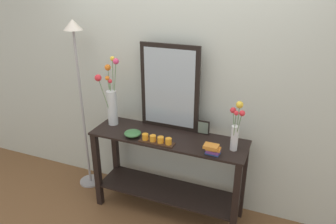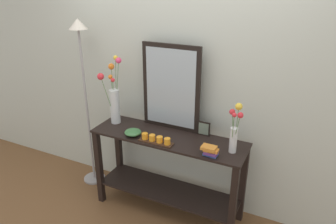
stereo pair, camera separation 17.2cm
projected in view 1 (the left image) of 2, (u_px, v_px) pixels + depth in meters
The scene contains 11 objects.
ground_plane at pixel (168, 210), 3.23m from camera, with size 7.00×6.00×0.02m, color brown.
wall_back at pixel (181, 72), 2.98m from camera, with size 6.40×0.08×2.70m, color beige.
console_table at pixel (168, 166), 3.03m from camera, with size 1.45×0.43×0.83m.
mirror_leaning at pixel (170, 88), 2.92m from camera, with size 0.57×0.03×0.81m.
tall_vase_left at pixel (111, 100), 3.06m from camera, with size 0.20×0.27×0.66m.
vase_right at pixel (236, 128), 2.61m from camera, with size 0.14×0.17×0.42m.
candle_tray at pixel (157, 140), 2.78m from camera, with size 0.32×0.09×0.07m.
picture_frame_small at pixel (203, 128), 2.92m from camera, with size 0.12×0.01×0.13m.
decorative_bowl at pixel (133, 133), 2.89m from camera, with size 0.16×0.16×0.06m.
book_stack at pixel (212, 149), 2.60m from camera, with size 0.14×0.10×0.09m.
floor_lamp at pixel (79, 80), 3.17m from camera, with size 0.24×0.24×1.81m.
Camera 1 is at (0.97, -2.39, 2.18)m, focal length 33.95 mm.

